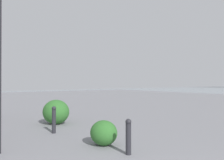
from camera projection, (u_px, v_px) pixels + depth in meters
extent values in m
cylinder|color=#232328|center=(128.00, 139.00, 4.96)|extent=(0.12, 0.12, 0.66)
sphere|color=#232328|center=(128.00, 122.00, 4.97)|extent=(0.13, 0.13, 0.13)
cylinder|color=#232328|center=(54.00, 121.00, 7.03)|extent=(0.12, 0.12, 0.71)
sphere|color=#232328|center=(54.00, 108.00, 7.03)|extent=(0.13, 0.13, 0.13)
ellipsoid|color=#2D6628|center=(104.00, 133.00, 5.69)|extent=(0.72, 0.65, 0.61)
ellipsoid|color=#2D6628|center=(56.00, 112.00, 8.56)|extent=(1.05, 0.95, 0.90)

